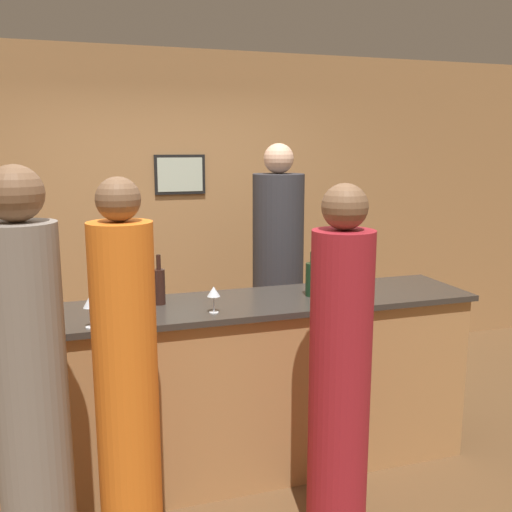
# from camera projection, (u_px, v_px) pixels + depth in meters

# --- Properties ---
(ground_plane) EXTENTS (14.00, 14.00, 0.00)m
(ground_plane) POSITION_uv_depth(u_px,v_px,m) (218.00, 473.00, 3.53)
(ground_plane) COLOR brown
(back_wall) EXTENTS (8.00, 0.08, 2.80)m
(back_wall) POSITION_uv_depth(u_px,v_px,m) (165.00, 215.00, 4.99)
(back_wall) COLOR #A37547
(back_wall) RESTS_ON ground_plane
(bar_counter) EXTENTS (3.19, 0.62, 1.08)m
(bar_counter) POSITION_uv_depth(u_px,v_px,m) (217.00, 390.00, 3.43)
(bar_counter) COLOR #B27F4C
(bar_counter) RESTS_ON ground_plane
(bartender) EXTENTS (0.39, 0.39, 2.01)m
(bartender) POSITION_uv_depth(u_px,v_px,m) (278.00, 286.00, 4.37)
(bartender) COLOR #2D2D33
(bartender) RESTS_ON ground_plane
(guest_0) EXTENTS (0.28, 0.28, 1.86)m
(guest_0) POSITION_uv_depth(u_px,v_px,m) (127.00, 396.00, 2.56)
(guest_0) COLOR orange
(guest_0) RESTS_ON ground_plane
(guest_1) EXTENTS (0.31, 0.31, 1.82)m
(guest_1) POSITION_uv_depth(u_px,v_px,m) (340.00, 376.00, 2.84)
(guest_1) COLOR maroon
(guest_1) RESTS_ON ground_plane
(guest_2) EXTENTS (0.30, 0.30, 1.92)m
(guest_2) POSITION_uv_depth(u_px,v_px,m) (32.00, 409.00, 2.37)
(guest_2) COLOR gray
(guest_2) RESTS_ON ground_plane
(wine_bottle_0) EXTENTS (0.07, 0.07, 0.29)m
(wine_bottle_0) POSITION_uv_depth(u_px,v_px,m) (159.00, 285.00, 3.30)
(wine_bottle_0) COLOR black
(wine_bottle_0) RESTS_ON bar_counter
(wine_bottle_1) EXTENTS (0.08, 0.08, 0.28)m
(wine_bottle_1) POSITION_uv_depth(u_px,v_px,m) (312.00, 279.00, 3.49)
(wine_bottle_1) COLOR black
(wine_bottle_1) RESTS_ON bar_counter
(wine_glass_0) EXTENTS (0.07, 0.07, 0.15)m
(wine_glass_0) POSITION_uv_depth(u_px,v_px,m) (214.00, 293.00, 3.12)
(wine_glass_0) COLOR silver
(wine_glass_0) RESTS_ON bar_counter
(wine_glass_1) EXTENTS (0.07, 0.07, 0.16)m
(wine_glass_1) POSITION_uv_depth(u_px,v_px,m) (90.00, 304.00, 2.86)
(wine_glass_1) COLOR silver
(wine_glass_1) RESTS_ON bar_counter
(wine_glass_2) EXTENTS (0.08, 0.08, 0.16)m
(wine_glass_2) POSITION_uv_depth(u_px,v_px,m) (124.00, 296.00, 3.03)
(wine_glass_2) COLOR silver
(wine_glass_2) RESTS_ON bar_counter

